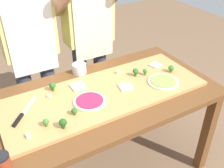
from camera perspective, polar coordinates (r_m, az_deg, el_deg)
name	(u,v)px	position (r m, az deg, el deg)	size (l,w,h in m)	color
prep_table	(103,107)	(1.84, -2.09, -5.00)	(1.59, 0.83, 0.79)	brown
cutting_board	(105,93)	(1.77, -1.49, -2.02)	(1.38, 0.52, 0.02)	tan
chefs_knife	(22,115)	(1.65, -19.07, -6.40)	(0.20, 0.24, 0.02)	#B7BABF
pizza_whole_pesto_green	(163,82)	(1.89, 11.12, 0.53)	(0.22, 0.22, 0.02)	beige
pizza_whole_beet_magenta	(90,101)	(1.67, -4.89, -3.71)	(0.21, 0.21, 0.02)	beige
pizza_slice_near_right	(126,87)	(1.80, 2.97, -0.63)	(0.09, 0.09, 0.01)	beige
pizza_slice_far_left	(155,65)	(2.09, 9.46, 4.08)	(0.08, 0.08, 0.01)	beige
pizza_slice_far_right	(78,86)	(1.82, -7.39, -0.50)	(0.10, 0.10, 0.01)	beige
broccoli_floret_back_right	(52,86)	(1.80, -12.86, -0.40)	(0.05, 0.05, 0.06)	#366618
broccoli_floret_front_left	(171,68)	(2.01, 12.80, 3.36)	(0.04, 0.04, 0.06)	#3F7220
broccoli_floret_back_mid	(63,123)	(1.49, -10.65, -8.33)	(0.05, 0.05, 0.06)	#2C5915
broccoli_floret_front_right	(136,72)	(1.92, 5.18, 2.72)	(0.04, 0.04, 0.06)	#366618
broccoli_floret_center_left	(145,71)	(1.94, 7.24, 2.77)	(0.04, 0.04, 0.05)	#3F7220
broccoli_floret_center_right	(46,122)	(1.52, -14.22, -8.04)	(0.04, 0.04, 0.05)	#487A23
broccoli_floret_back_left	(74,111)	(1.57, -8.22, -5.85)	(0.04, 0.04, 0.05)	#366618
cheese_crumble_a	(28,136)	(1.50, -17.85, -10.71)	(0.02, 0.02, 0.02)	silver
cheese_crumble_b	(49,96)	(1.75, -13.55, -2.58)	(0.02, 0.02, 0.02)	silver
cheese_crumble_c	(118,72)	(1.96, 1.36, 2.56)	(0.02, 0.02, 0.02)	silver
flour_cup	(79,69)	(2.02, -7.11, 3.26)	(0.11, 0.11, 0.08)	white
sauce_jar	(3,164)	(1.37, -22.64, -15.80)	(0.07, 0.07, 0.11)	#99381E
cook_left	(30,43)	(2.11, -17.50, 8.54)	(0.54, 0.39, 1.67)	#333847
cook_right	(89,31)	(2.25, -5.07, 11.54)	(0.54, 0.39, 1.67)	#333847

